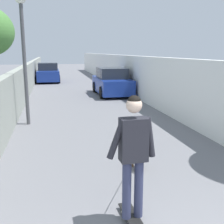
# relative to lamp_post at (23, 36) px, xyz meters

# --- Properties ---
(ground_plane) EXTENTS (80.00, 80.00, 0.00)m
(ground_plane) POSITION_rel_lamp_post_xyz_m (5.82, -2.40, -2.93)
(ground_plane) COLOR slate
(wall_left) EXTENTS (48.00, 0.30, 1.72)m
(wall_left) POSITION_rel_lamp_post_xyz_m (3.82, 0.55, -2.07)
(wall_left) COLOR #999E93
(wall_left) RESTS_ON ground
(fence_right) EXTENTS (48.00, 0.30, 2.21)m
(fence_right) POSITION_rel_lamp_post_xyz_m (3.82, -5.35, -1.82)
(fence_right) COLOR white
(fence_right) RESTS_ON ground
(lamp_post) EXTENTS (0.36, 0.36, 4.27)m
(lamp_post) POSITION_rel_lamp_post_xyz_m (0.00, 0.00, 0.00)
(lamp_post) COLOR #4C4C51
(lamp_post) RESTS_ON ground
(skateboard) EXTENTS (0.81, 0.23, 0.08)m
(skateboard) POSITION_rel_lamp_post_xyz_m (-6.18, -1.91, -2.86)
(skateboard) COLOR black
(skateboard) RESTS_ON ground
(person_skateboarder) EXTENTS (0.24, 0.71, 1.80)m
(person_skateboarder) POSITION_rel_lamp_post_xyz_m (-6.18, -1.91, -1.79)
(person_skateboarder) COLOR #333859
(person_skateboarder) RESTS_ON skateboard
(dog) EXTENTS (2.13, 0.76, 1.06)m
(dog) POSITION_rel_lamp_post_xyz_m (-4.35, -2.54, -2.65)
(dog) COLOR brown
(dog) RESTS_ON ground
(car_near) EXTENTS (3.84, 1.80, 1.54)m
(car_near) POSITION_rel_lamp_post_xyz_m (5.88, -4.20, -2.22)
(car_near) COLOR navy
(car_near) RESTS_ON ground
(car_far) EXTENTS (3.86, 1.80, 1.54)m
(car_far) POSITION_rel_lamp_post_xyz_m (13.73, -0.60, -2.22)
(car_far) COLOR navy
(car_far) RESTS_ON ground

